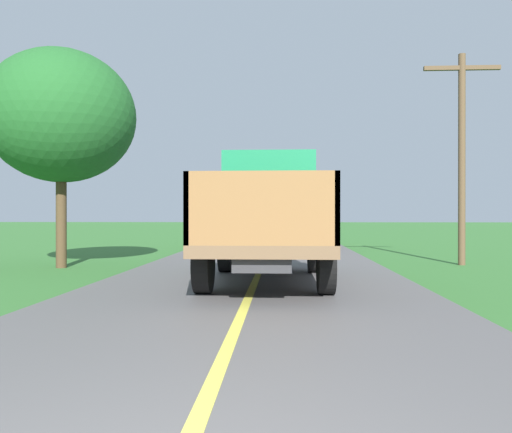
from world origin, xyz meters
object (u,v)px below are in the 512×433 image
at_px(utility_pole_roadside, 462,149).
at_px(roadside_tree_near_left, 61,117).
at_px(banana_truck_near, 269,213).
at_px(banana_truck_far, 275,214).

bearing_deg(utility_pole_roadside, roadside_tree_near_left, -173.08).
height_order(utility_pole_roadside, roadside_tree_near_left, utility_pole_roadside).
distance_m(banana_truck_near, banana_truck_far, 11.70).
distance_m(banana_truck_near, utility_pole_roadside, 6.83).
bearing_deg(roadside_tree_near_left, banana_truck_far, 58.68).
distance_m(utility_pole_roadside, roadside_tree_near_left, 11.22).
bearing_deg(utility_pole_roadside, banana_truck_near, -145.26).
bearing_deg(roadside_tree_near_left, utility_pole_roadside, 6.92).
height_order(banana_truck_far, utility_pole_roadside, utility_pole_roadside).
bearing_deg(banana_truck_far, utility_pole_roadside, -55.59).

